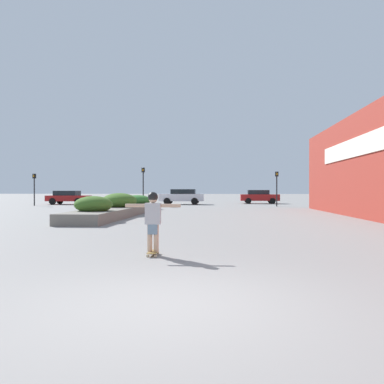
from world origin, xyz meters
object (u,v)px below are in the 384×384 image
object	(u,v)px
skateboard	(153,253)
car_center_left	(359,197)
car_center_right	(68,197)
traffic_light_far_left	(34,184)
car_leftmost	(259,196)
traffic_light_right	(277,182)
traffic_light_left	(143,180)
skateboarder	(153,215)
car_rightmost	(182,196)

from	to	relation	value
skateboard	car_center_left	size ratio (longest dim) A/B	0.15
car_center_right	traffic_light_far_left	xyz separation A→B (m)	(-1.91, -3.46, 1.35)
car_center_left	traffic_light_far_left	distance (m)	34.13
skateboard	car_leftmost	size ratio (longest dim) A/B	0.14
traffic_light_right	traffic_light_left	bearing A→B (deg)	179.96
skateboarder	traffic_light_far_left	distance (m)	31.00
car_center_right	traffic_light_far_left	size ratio (longest dim) A/B	1.41
skateboarder	car_center_right	size ratio (longest dim) A/B	0.31
skateboarder	car_center_right	distance (m)	33.08
skateboard	skateboarder	world-z (taller)	skateboarder
car_center_right	car_rightmost	xyz separation A→B (m)	(11.92, 0.89, 0.08)
car_leftmost	traffic_light_left	world-z (taller)	traffic_light_left
car_center_right	traffic_light_far_left	world-z (taller)	traffic_light_far_left
skateboard	skateboarder	bearing A→B (deg)	-92.14
car_leftmost	traffic_light_right	xyz separation A→B (m)	(0.84, -7.40, 1.40)
car_center_left	traffic_light_far_left	world-z (taller)	traffic_light_far_left
car_center_right	traffic_light_right	distance (m)	21.40
traffic_light_left	traffic_light_far_left	bearing A→B (deg)	-179.69
car_leftmost	car_center_right	xyz separation A→B (m)	(-20.24, -3.99, -0.03)
skateboarder	traffic_light_right	distance (m)	27.16
car_center_right	traffic_light_far_left	bearing A→B (deg)	-28.94
traffic_light_right	car_center_right	bearing A→B (deg)	170.81
car_rightmost	traffic_light_far_left	distance (m)	14.56
car_leftmost	car_center_right	bearing A→B (deg)	-78.85
skateboarder	traffic_light_far_left	size ratio (longest dim) A/B	0.44
car_center_left	traffic_light_right	xyz separation A→B (m)	(-10.13, -8.05, 1.42)
skateboarder	traffic_light_right	size ratio (longest dim) A/B	0.42
skateboarder	car_rightmost	distance (m)	30.73
skateboard	traffic_light_right	distance (m)	27.21
traffic_light_right	traffic_light_far_left	size ratio (longest dim) A/B	1.04
traffic_light_left	skateboard	bearing A→B (deg)	-77.57
skateboarder	car_center_left	size ratio (longest dim) A/B	0.35
car_center_left	car_rightmost	bearing A→B (deg)	101.00
car_center_right	traffic_light_right	size ratio (longest dim) A/B	1.36
skateboard	skateboarder	size ratio (longest dim) A/B	0.43
skateboarder	traffic_light_left	size ratio (longest dim) A/B	0.37
skateboarder	traffic_light_far_left	xyz separation A→B (m)	(-16.41, 26.27, 1.22)
car_rightmost	car_leftmost	bearing A→B (deg)	-69.55
car_center_left	traffic_light_right	distance (m)	13.02
skateboard	car_center_right	size ratio (longest dim) A/B	0.13
traffic_light_left	skateboarder	bearing A→B (deg)	-77.57
car_leftmost	car_center_right	size ratio (longest dim) A/B	0.97
skateboarder	car_center_left	bearing A→B (deg)	61.93
skateboard	traffic_light_far_left	xyz separation A→B (m)	(-16.41, 26.27, 2.06)
skateboard	traffic_light_left	xyz separation A→B (m)	(-5.80, 26.33, 2.38)
car_center_left	traffic_light_right	size ratio (longest dim) A/B	1.22
skateboard	traffic_light_right	size ratio (longest dim) A/B	0.18
car_leftmost	car_center_left	bearing A→B (deg)	93.39
car_center_left	traffic_light_far_left	bearing A→B (deg)	103.74
car_center_left	traffic_light_left	distance (m)	23.97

